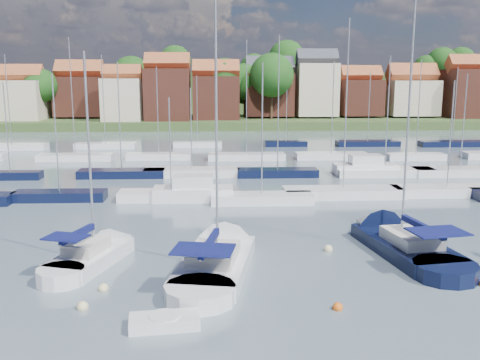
{
  "coord_description": "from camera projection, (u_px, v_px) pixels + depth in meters",
  "views": [
    {
      "loc": [
        -3.34,
        -26.24,
        10.65
      ],
      "look_at": [
        -1.45,
        14.0,
        2.95
      ],
      "focal_mm": 40.0,
      "sensor_mm": 36.0,
      "label": 1
    }
  ],
  "objects": [
    {
      "name": "tender",
      "position": [
        164.0,
        322.0,
        23.17
      ],
      "size": [
        3.17,
        1.75,
        0.65
      ],
      "rotation": [
        0.0,
        0.0,
        0.12
      ],
      "color": "silver",
      "rests_on": "ground"
    },
    {
      "name": "buoy_b",
      "position": [
        83.0,
        309.0,
        25.05
      ],
      "size": [
        0.55,
        0.55,
        0.55
      ],
      "primitive_type": "sphere",
      "color": "beige",
      "rests_on": "ground"
    },
    {
      "name": "marina_field",
      "position": [
        260.0,
        167.0,
        62.39
      ],
      "size": [
        79.62,
        41.41,
        15.93
      ],
      "color": "silver",
      "rests_on": "ground"
    },
    {
      "name": "ground",
      "position": [
        242.0,
        164.0,
        67.14
      ],
      "size": [
        260.0,
        260.0,
        0.0
      ],
      "primitive_type": "plane",
      "color": "#4C5D67",
      "rests_on": "ground"
    },
    {
      "name": "sailboat_left",
      "position": [
        99.0,
        253.0,
        31.85
      ],
      "size": [
        5.29,
        9.9,
        13.12
      ],
      "rotation": [
        0.0,
        0.0,
        1.27
      ],
      "color": "silver",
      "rests_on": "ground"
    },
    {
      "name": "sailboat_navy",
      "position": [
        391.0,
        239.0,
        34.66
      ],
      "size": [
        5.6,
        13.75,
        18.42
      ],
      "rotation": [
        0.0,
        0.0,
        1.73
      ],
      "color": "black",
      "rests_on": "ground"
    },
    {
      "name": "sailboat_centre",
      "position": [
        221.0,
        255.0,
        31.66
      ],
      "size": [
        5.87,
        13.74,
        18.01
      ],
      "rotation": [
        0.0,
        0.0,
        1.39
      ],
      "color": "silver",
      "rests_on": "ground"
    },
    {
      "name": "buoy_e",
      "position": [
        328.0,
        251.0,
        33.49
      ],
      "size": [
        0.55,
        0.55,
        0.55
      ],
      "primitive_type": "sphere",
      "color": "beige",
      "rests_on": "ground"
    },
    {
      "name": "far_shore_town",
      "position": [
        234.0,
        99.0,
        157.3
      ],
      "size": [
        212.46,
        90.0,
        22.27
      ],
      "color": "#374B25",
      "rests_on": "ground"
    },
    {
      "name": "buoy_c",
      "position": [
        104.0,
        290.0,
        27.23
      ],
      "size": [
        0.53,
        0.53,
        0.53
      ],
      "primitive_type": "sphere",
      "color": "beige",
      "rests_on": "ground"
    },
    {
      "name": "buoy_d",
      "position": [
        338.0,
        309.0,
        24.99
      ],
      "size": [
        0.49,
        0.49,
        0.49
      ],
      "primitive_type": "sphere",
      "color": "#D85914",
      "rests_on": "ground"
    }
  ]
}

